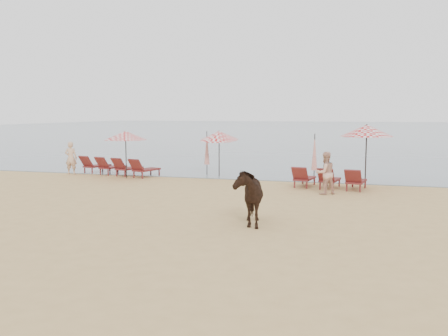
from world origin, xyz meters
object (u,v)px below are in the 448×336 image
(lounger_cluster_left, at_px, (118,166))
(beachgoer_left, at_px, (71,158))
(umbrella_open_left_a, at_px, (126,135))
(lounger_cluster_right, at_px, (329,178))
(umbrella_open_right, at_px, (367,131))
(umbrella_closed_left, at_px, (207,148))
(beachgoer_right_a, at_px, (325,173))
(umbrella_open_left_b, at_px, (219,135))
(umbrella_closed_right, at_px, (314,152))
(cow, at_px, (247,195))

(lounger_cluster_left, xyz_separation_m, beachgoer_left, (-2.35, -0.33, 0.38))
(lounger_cluster_left, bearing_deg, umbrella_open_left_a, -28.11)
(lounger_cluster_right, xyz_separation_m, umbrella_open_right, (1.39, 0.78, 1.88))
(umbrella_closed_left, bearing_deg, beachgoer_right_a, -35.10)
(umbrella_open_left_a, relative_size, umbrella_open_right, 0.86)
(umbrella_open_left_b, height_order, beachgoer_right_a, umbrella_open_left_b)
(umbrella_open_left_b, relative_size, umbrella_closed_right, 1.07)
(umbrella_open_right, relative_size, beachgoer_left, 1.58)
(lounger_cluster_left, distance_m, beachgoer_right_a, 10.49)
(cow, xyz_separation_m, beachgoer_right_a, (1.63, 5.60, 0.00))
(umbrella_open_left_b, distance_m, beachgoer_left, 7.39)
(lounger_cluster_left, height_order, umbrella_closed_left, umbrella_closed_left)
(umbrella_open_left_a, bearing_deg, beachgoer_right_a, -35.69)
(umbrella_open_right, distance_m, cow, 8.48)
(beachgoer_right_a, bearing_deg, lounger_cluster_right, -126.42)
(umbrella_closed_left, bearing_deg, lounger_cluster_left, -163.70)
(umbrella_open_left_a, bearing_deg, lounger_cluster_right, -27.20)
(umbrella_closed_right, relative_size, cow, 1.13)
(lounger_cluster_right, xyz_separation_m, cow, (-1.66, -6.99, 0.38))
(beachgoer_left, bearing_deg, umbrella_open_left_b, 176.45)
(lounger_cluster_left, bearing_deg, lounger_cluster_right, 6.67)
(umbrella_open_left_b, xyz_separation_m, umbrella_open_right, (6.61, -1.53, 0.34))
(cow, bearing_deg, lounger_cluster_left, 118.06)
(umbrella_open_right, bearing_deg, beachgoer_left, 166.83)
(umbrella_closed_left, bearing_deg, lounger_cluster_right, -24.96)
(umbrella_closed_left, xyz_separation_m, beachgoer_left, (-6.47, -1.54, -0.50))
(beachgoer_right_a, bearing_deg, umbrella_open_left_b, -70.44)
(umbrella_open_left_b, bearing_deg, umbrella_open_right, 10.41)
(umbrella_open_left_b, distance_m, beachgoer_right_a, 6.47)
(umbrella_open_left_a, height_order, umbrella_closed_left, umbrella_open_left_a)
(umbrella_closed_right, xyz_separation_m, beachgoer_left, (-11.68, -0.62, -0.49))
(lounger_cluster_left, distance_m, cow, 12.03)
(umbrella_open_left_a, bearing_deg, umbrella_open_right, -22.42)
(lounger_cluster_right, relative_size, umbrella_open_left_b, 1.29)
(lounger_cluster_left, xyz_separation_m, umbrella_closed_left, (4.12, 1.20, 0.88))
(beachgoer_right_a, bearing_deg, umbrella_open_right, -158.23)
(lounger_cluster_left, height_order, beachgoer_right_a, beachgoer_right_a)
(lounger_cluster_right, bearing_deg, beachgoer_left, -176.64)
(umbrella_closed_left, distance_m, umbrella_closed_right, 5.29)
(cow, bearing_deg, umbrella_closed_left, 97.32)
(lounger_cluster_right, relative_size, beachgoer_right_a, 1.84)
(lounger_cluster_right, relative_size, beachgoer_left, 1.81)
(lounger_cluster_left, relative_size, umbrella_closed_left, 1.96)
(umbrella_closed_left, distance_m, beachgoer_left, 6.67)
(umbrella_open_left_b, distance_m, umbrella_open_right, 6.79)
(lounger_cluster_left, xyz_separation_m, beachgoer_right_a, (10.06, -2.97, 0.37))
(lounger_cluster_left, bearing_deg, umbrella_open_left_b, 24.01)
(umbrella_open_right, xyz_separation_m, umbrella_closed_right, (-2.15, 1.09, -1.00))
(lounger_cluster_left, relative_size, umbrella_open_right, 1.63)
(lounger_cluster_left, bearing_deg, beachgoer_left, -156.36)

